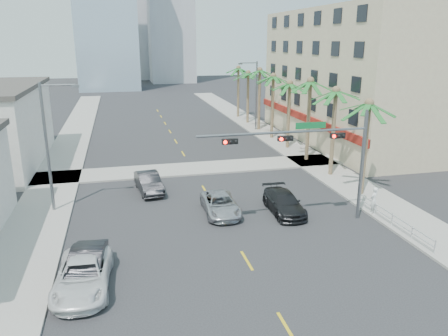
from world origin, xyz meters
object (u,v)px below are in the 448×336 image
car_lane_center (220,204)px  car_lane_right (284,203)px  traffic_signal_mast (318,148)px  car_lane_left (149,183)px  car_parked_mid (87,266)px  car_parked_far (83,275)px  pedestrian (374,200)px

car_lane_center → car_lane_right: car_lane_right is taller
traffic_signal_mast → car_lane_center: size_ratio=2.25×
car_lane_right → car_lane_left: bearing=145.1°
car_lane_left → car_lane_center: (4.51, -5.73, -0.08)m
car_parked_mid → car_lane_center: 11.00m
car_parked_far → car_lane_left: (4.10, 13.56, 0.01)m
car_lane_left → car_lane_right: (8.86, -6.57, -0.05)m
traffic_signal_mast → car_parked_far: bearing=-161.2°
car_parked_far → car_lane_center: car_parked_far is taller
car_lane_center → pedestrian: (10.18, -2.70, 0.39)m
car_parked_far → car_lane_center: 11.64m
traffic_signal_mast → car_parked_mid: bearing=-164.1°
traffic_signal_mast → car_parked_far: 15.67m
car_lane_left → car_lane_center: car_lane_left is taller
car_parked_mid → pedestrian: 19.16m
car_parked_far → car_lane_right: 14.73m
car_parked_mid → pedestrian: bearing=18.3°
pedestrian → car_lane_left: bearing=-59.5°
car_lane_left → car_lane_center: 7.29m
traffic_signal_mast → car_lane_right: (-1.31, 2.14, -4.34)m
traffic_signal_mast → pedestrian: 6.03m
car_lane_left → car_lane_center: bearing=-58.9°
car_parked_far → car_lane_right: size_ratio=1.09×
traffic_signal_mast → pedestrian: (4.52, 0.29, -3.98)m
car_parked_mid → car_lane_right: (12.84, 6.16, -0.06)m
car_lane_center → car_parked_far: bearing=-135.9°
traffic_signal_mast → car_lane_right: 5.01m
traffic_signal_mast → car_lane_left: size_ratio=2.38×
pedestrian → traffic_signal_mast: bearing=-26.1°
traffic_signal_mast → car_lane_right: traffic_signal_mast is taller
traffic_signal_mast → car_parked_mid: 15.32m
car_parked_far → car_lane_left: 14.16m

